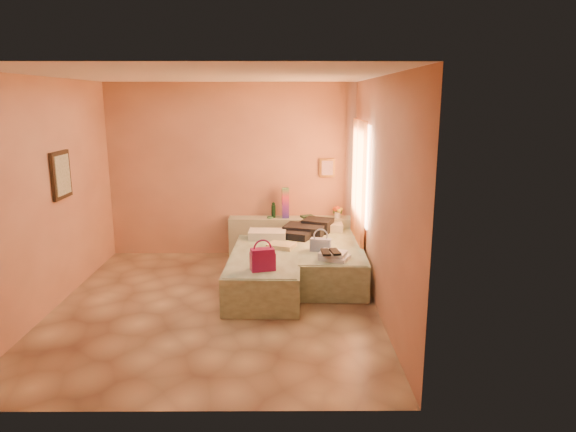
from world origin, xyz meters
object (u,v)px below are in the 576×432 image
at_px(green_book, 307,216).
at_px(towel_stack, 335,256).
at_px(bed_left, 266,272).
at_px(flower_vase, 338,211).
at_px(magenta_handbag, 263,259).
at_px(blue_handbag, 320,245).
at_px(bed_right, 329,261).
at_px(water_bottle, 273,211).
at_px(headboard_ledge, 292,237).

relative_size(green_book, towel_stack, 0.57).
distance_m(bed_left, flower_vase, 1.95).
bearing_deg(magenta_handbag, blue_handbag, 31.10).
distance_m(bed_right, water_bottle, 1.41).
xyz_separation_m(bed_right, magenta_handbag, (-0.91, -1.14, 0.39)).
distance_m(headboard_ledge, bed_right, 1.18).
height_order(bed_right, blue_handbag, blue_handbag).
height_order(bed_left, towel_stack, towel_stack).
distance_m(green_book, towel_stack, 1.81).
height_order(bed_right, flower_vase, flower_vase).
xyz_separation_m(headboard_ledge, towel_stack, (0.54, -1.78, 0.23)).
xyz_separation_m(water_bottle, blue_handbag, (0.67, -1.38, -0.18)).
height_order(bed_right, green_book, green_book).
bearing_deg(bed_right, green_book, 106.27).
distance_m(flower_vase, towel_stack, 1.79).
distance_m(bed_left, towel_stack, 0.99).
bearing_deg(magenta_handbag, water_bottle, 72.72).
distance_m(green_book, flower_vase, 0.50).
relative_size(magenta_handbag, towel_stack, 0.84).
bearing_deg(magenta_handbag, bed_right, 36.53).
bearing_deg(green_book, water_bottle, 161.78).
relative_size(green_book, blue_handbag, 0.72).
bearing_deg(water_bottle, magenta_handbag, -92.21).
relative_size(water_bottle, towel_stack, 0.69).
bearing_deg(towel_stack, flower_vase, 83.24).
bearing_deg(flower_vase, towel_stack, -96.76).
xyz_separation_m(bed_left, water_bottle, (0.08, 1.51, 0.52)).
xyz_separation_m(bed_right, towel_stack, (0.01, -0.73, 0.30)).
relative_size(bed_right, green_book, 10.04).
distance_m(blue_handbag, towel_stack, 0.41).
height_order(flower_vase, blue_handbag, flower_vase).
xyz_separation_m(flower_vase, magenta_handbag, (-1.12, -2.18, -0.13)).
bearing_deg(bed_right, magenta_handbag, -126.58).
relative_size(headboard_ledge, blue_handbag, 7.37).
distance_m(flower_vase, blue_handbag, 1.45).
relative_size(bed_left, magenta_handbag, 6.80).
xyz_separation_m(bed_left, flower_vase, (1.12, 1.51, 0.51)).
distance_m(flower_vase, magenta_handbag, 2.45).
relative_size(headboard_ledge, bed_right, 1.02).
xyz_separation_m(headboard_ledge, green_book, (0.25, 0.00, 0.34)).
relative_size(bed_right, towel_stack, 5.71).
relative_size(bed_left, towel_stack, 5.71).
height_order(green_book, magenta_handbag, magenta_handbag).
distance_m(headboard_ledge, flower_vase, 0.86).
height_order(flower_vase, towel_stack, flower_vase).
distance_m(headboard_ledge, magenta_handbag, 2.25).
xyz_separation_m(bed_right, blue_handbag, (-0.15, -0.36, 0.34)).
distance_m(headboard_ledge, towel_stack, 1.87).
bearing_deg(water_bottle, flower_vase, 0.31).
height_order(headboard_ledge, towel_stack, headboard_ledge).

